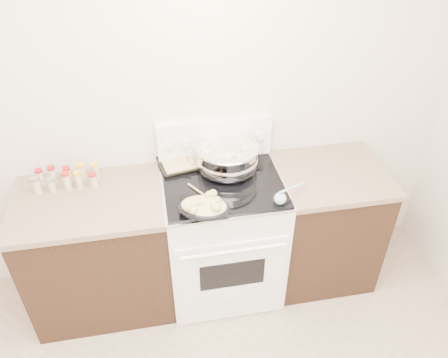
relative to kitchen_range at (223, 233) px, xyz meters
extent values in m
cube|color=beige|center=(-0.35, 0.35, 0.86)|extent=(4.00, 0.05, 2.70)
cube|color=black|center=(-0.83, 0.01, -0.05)|extent=(0.90, 0.64, 0.88)
cube|color=brown|center=(-0.83, 0.01, 0.41)|extent=(0.93, 0.67, 0.04)
cube|color=black|center=(0.73, 0.01, -0.05)|extent=(0.70, 0.64, 0.88)
cube|color=brown|center=(0.73, 0.01, 0.41)|extent=(0.73, 0.67, 0.04)
cube|color=white|center=(0.00, 0.00, -0.03)|extent=(0.76, 0.66, 0.92)
cube|color=white|center=(0.00, -0.34, -0.04)|extent=(0.70, 0.01, 0.55)
cube|color=black|center=(0.00, -0.35, -0.04)|extent=(0.42, 0.01, 0.22)
cylinder|color=white|center=(0.00, -0.38, 0.21)|extent=(0.65, 0.02, 0.02)
cube|color=white|center=(0.00, -0.34, -0.41)|extent=(0.70, 0.01, 0.14)
cube|color=silver|center=(0.00, 0.00, 0.44)|extent=(0.78, 0.68, 0.01)
cube|color=black|center=(0.00, 0.00, 0.45)|extent=(0.74, 0.64, 0.01)
cube|color=white|center=(0.00, 0.29, 0.59)|extent=(0.76, 0.07, 0.28)
cylinder|color=white|center=(-0.30, 0.24, 0.61)|extent=(0.06, 0.02, 0.06)
cylinder|color=white|center=(-0.20, 0.24, 0.61)|extent=(0.06, 0.02, 0.06)
cylinder|color=white|center=(0.20, 0.24, 0.61)|extent=(0.06, 0.02, 0.06)
cylinder|color=white|center=(0.30, 0.24, 0.61)|extent=(0.06, 0.02, 0.06)
cube|color=#19E533|center=(0.00, 0.25, 0.61)|extent=(0.09, 0.00, 0.04)
cube|color=silver|center=(-0.08, 0.25, 0.61)|extent=(0.05, 0.00, 0.05)
cube|color=silver|center=(0.08, 0.25, 0.61)|extent=(0.05, 0.00, 0.05)
ellipsoid|color=silver|center=(0.05, 0.11, 0.53)|extent=(0.47, 0.47, 0.24)
cylinder|color=silver|center=(0.05, 0.11, 0.46)|extent=(0.22, 0.22, 0.01)
torus|color=silver|center=(0.05, 0.11, 0.63)|extent=(0.41, 0.41, 0.02)
cylinder|color=silver|center=(0.05, 0.11, 0.56)|extent=(0.38, 0.38, 0.13)
cylinder|color=olive|center=(0.05, 0.11, 0.62)|extent=(0.36, 0.36, 0.00)
cube|color=beige|center=(0.11, -0.01, 0.62)|extent=(0.04, 0.04, 0.03)
cube|color=beige|center=(0.15, 0.09, 0.62)|extent=(0.03, 0.03, 0.03)
cube|color=beige|center=(0.16, 0.21, 0.62)|extent=(0.05, 0.05, 0.03)
cube|color=beige|center=(0.16, 0.18, 0.62)|extent=(0.03, 0.03, 0.03)
cube|color=beige|center=(0.14, 0.13, 0.62)|extent=(0.04, 0.04, 0.03)
cube|color=beige|center=(0.06, 0.20, 0.62)|extent=(0.03, 0.03, 0.03)
cube|color=beige|center=(0.06, 0.14, 0.62)|extent=(0.04, 0.04, 0.03)
cube|color=beige|center=(-0.02, 0.15, 0.62)|extent=(0.04, 0.04, 0.03)
cube|color=beige|center=(-0.07, 0.11, 0.62)|extent=(0.04, 0.04, 0.03)
cube|color=beige|center=(0.16, 0.08, 0.62)|extent=(0.03, 0.03, 0.03)
cube|color=beige|center=(-0.10, 0.11, 0.62)|extent=(0.04, 0.04, 0.03)
cube|color=beige|center=(-0.08, 0.16, 0.62)|extent=(0.04, 0.04, 0.03)
cube|color=beige|center=(0.03, 0.19, 0.62)|extent=(0.05, 0.05, 0.03)
cube|color=beige|center=(0.16, 0.17, 0.62)|extent=(0.03, 0.03, 0.03)
cube|color=beige|center=(-0.09, 0.07, 0.62)|extent=(0.05, 0.05, 0.03)
cube|color=beige|center=(0.05, 0.24, 0.62)|extent=(0.03, 0.03, 0.03)
cube|color=beige|center=(0.04, -0.01, 0.62)|extent=(0.05, 0.05, 0.03)
cube|color=beige|center=(0.04, 0.04, 0.62)|extent=(0.04, 0.04, 0.03)
ellipsoid|color=black|center=(-0.16, -0.28, 0.49)|extent=(0.35, 0.30, 0.08)
ellipsoid|color=tan|center=(-0.16, -0.28, 0.51)|extent=(0.32, 0.27, 0.06)
sphere|color=tan|center=(-0.11, -0.31, 0.54)|extent=(0.04, 0.04, 0.04)
sphere|color=tan|center=(-0.09, -0.22, 0.54)|extent=(0.05, 0.05, 0.05)
sphere|color=tan|center=(-0.18, -0.29, 0.54)|extent=(0.04, 0.04, 0.04)
sphere|color=tan|center=(-0.10, -0.35, 0.54)|extent=(0.05, 0.05, 0.05)
sphere|color=tan|center=(-0.25, -0.31, 0.54)|extent=(0.05, 0.05, 0.05)
sphere|color=tan|center=(-0.12, -0.22, 0.54)|extent=(0.04, 0.04, 0.04)
sphere|color=tan|center=(-0.08, -0.28, 0.54)|extent=(0.04, 0.04, 0.04)
sphere|color=tan|center=(-0.23, -0.35, 0.54)|extent=(0.04, 0.04, 0.04)
cube|color=black|center=(-0.20, 0.24, 0.46)|extent=(0.40, 0.31, 0.02)
cube|color=tan|center=(-0.20, 0.24, 0.48)|extent=(0.36, 0.27, 0.02)
sphere|color=tan|center=(-0.24, 0.26, 0.49)|extent=(0.03, 0.03, 0.03)
sphere|color=tan|center=(-0.21, 0.22, 0.49)|extent=(0.03, 0.03, 0.03)
sphere|color=tan|center=(-0.27, 0.25, 0.49)|extent=(0.03, 0.03, 0.03)
sphere|color=tan|center=(-0.17, 0.24, 0.49)|extent=(0.03, 0.03, 0.03)
sphere|color=tan|center=(-0.10, 0.25, 0.49)|extent=(0.04, 0.04, 0.04)
sphere|color=tan|center=(-0.09, 0.22, 0.49)|extent=(0.04, 0.04, 0.04)
sphere|color=tan|center=(-0.17, 0.20, 0.49)|extent=(0.04, 0.04, 0.04)
sphere|color=tan|center=(-0.19, 0.27, 0.49)|extent=(0.04, 0.04, 0.04)
sphere|color=tan|center=(-0.22, 0.27, 0.49)|extent=(0.05, 0.05, 0.05)
sphere|color=tan|center=(-0.22, 0.23, 0.49)|extent=(0.04, 0.04, 0.04)
cylinder|color=tan|center=(-0.15, -0.11, 0.46)|extent=(0.14, 0.22, 0.01)
sphere|color=tan|center=(-0.21, -0.20, 0.47)|extent=(0.04, 0.04, 0.04)
sphere|color=#7DB4BB|center=(0.30, -0.27, 0.48)|extent=(0.07, 0.07, 0.07)
cylinder|color=#7DB4BB|center=(0.39, -0.21, 0.51)|extent=(0.21, 0.14, 0.07)
cylinder|color=#BFB28C|center=(-1.12, 0.21, 0.48)|extent=(0.05, 0.05, 0.10)
cylinder|color=#B21414|center=(-1.12, 0.21, 0.54)|extent=(0.05, 0.05, 0.02)
cylinder|color=#BFB28C|center=(-1.05, 0.21, 0.48)|extent=(0.04, 0.04, 0.10)
cylinder|color=#B21414|center=(-1.05, 0.21, 0.54)|extent=(0.05, 0.05, 0.02)
cylinder|color=#BFB28C|center=(-0.96, 0.20, 0.48)|extent=(0.04, 0.04, 0.09)
cylinder|color=#B21414|center=(-0.96, 0.20, 0.53)|extent=(0.05, 0.05, 0.02)
cylinder|color=#BFB28C|center=(-0.87, 0.21, 0.48)|extent=(0.05, 0.05, 0.10)
cylinder|color=gold|center=(-0.87, 0.21, 0.54)|extent=(0.05, 0.05, 0.02)
cylinder|color=#BFB28C|center=(-0.78, 0.21, 0.48)|extent=(0.04, 0.04, 0.10)
cylinder|color=gold|center=(-0.78, 0.21, 0.54)|extent=(0.05, 0.05, 0.02)
cylinder|color=#BFB28C|center=(-1.13, 0.12, 0.48)|extent=(0.05, 0.05, 0.10)
cylinder|color=#B2B2B7|center=(-1.13, 0.12, 0.54)|extent=(0.05, 0.05, 0.02)
cylinder|color=#BFB28C|center=(-1.04, 0.11, 0.47)|extent=(0.04, 0.04, 0.09)
cylinder|color=#B2B2B7|center=(-1.04, 0.11, 0.52)|extent=(0.05, 0.05, 0.02)
cylinder|color=#BFB28C|center=(-0.95, 0.12, 0.49)|extent=(0.04, 0.04, 0.11)
cylinder|color=#B21414|center=(-0.95, 0.12, 0.55)|extent=(0.05, 0.05, 0.02)
cylinder|color=#BFB28C|center=(-0.88, 0.12, 0.48)|extent=(0.04, 0.04, 0.11)
cylinder|color=gold|center=(-0.88, 0.12, 0.54)|extent=(0.04, 0.04, 0.02)
cylinder|color=#BFB28C|center=(-0.79, 0.12, 0.47)|extent=(0.04, 0.04, 0.09)
cylinder|color=#B21414|center=(-0.79, 0.12, 0.52)|extent=(0.05, 0.05, 0.02)
camera|label=1|loc=(-0.39, -2.16, 2.11)|focal=35.00mm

